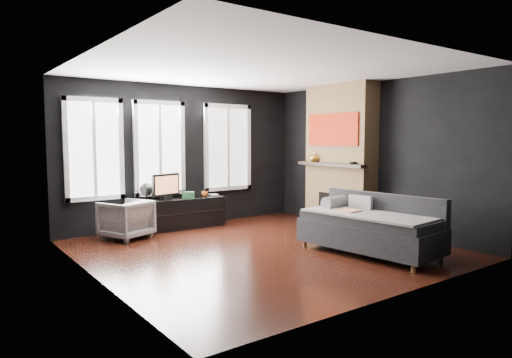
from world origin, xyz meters
TOP-DOWN VIEW (x-y plane):
  - floor at (0.00, 0.00)m, footprint 5.00×5.00m
  - ceiling at (0.00, 0.00)m, footprint 5.00×5.00m
  - wall_back at (0.00, 2.50)m, footprint 5.00×0.02m
  - wall_left at (-2.50, 0.00)m, footprint 0.02×5.00m
  - wall_right at (2.50, 0.00)m, footprint 0.02×5.00m
  - windows at (-0.45, 2.46)m, footprint 4.00×0.16m
  - fireplace at (2.30, 0.60)m, footprint 0.70×1.62m
  - sofa at (1.10, -1.14)m, footprint 1.24×2.12m
  - stripe_pillow at (1.29, -0.81)m, footprint 0.17×0.38m
  - armchair at (-1.41, 1.95)m, footprint 0.90×0.88m
  - media_console at (-0.25, 2.24)m, footprint 1.66×0.56m
  - monitor at (-0.55, 2.23)m, footprint 0.62×0.27m
  - desk_fan at (-0.90, 2.29)m, footprint 0.26×0.26m
  - mug at (0.24, 2.17)m, footprint 0.14×0.11m
  - book at (0.42, 2.29)m, footprint 0.16×0.05m
  - storage_box at (-0.11, 2.19)m, footprint 0.25×0.20m
  - mantel_vase at (2.05, 1.05)m, footprint 0.24×0.24m
  - mantel_clock at (2.05, 0.05)m, footprint 0.17×0.17m

SIDE VIEW (x-z plane):
  - floor at x=0.00m, z-range 0.00..0.00m
  - media_console at x=-0.25m, z-range 0.00..0.57m
  - armchair at x=-1.41m, z-range 0.00..0.72m
  - sofa at x=1.10m, z-range 0.00..0.87m
  - storage_box at x=-0.11m, z-range 0.57..0.68m
  - stripe_pillow at x=1.29m, z-range 0.44..0.81m
  - mug at x=0.24m, z-range 0.57..0.70m
  - book at x=0.42m, z-range 0.57..0.78m
  - desk_fan at x=-0.90m, z-range 0.57..0.90m
  - monitor at x=-0.55m, z-range 0.57..1.11m
  - mantel_clock at x=2.05m, z-range 1.23..1.27m
  - mantel_vase at x=2.05m, z-range 1.23..1.41m
  - wall_back at x=0.00m, z-range 0.00..2.70m
  - wall_left at x=-2.50m, z-range 0.00..2.70m
  - wall_right at x=2.50m, z-range 0.00..2.70m
  - fireplace at x=2.30m, z-range 0.00..2.70m
  - windows at x=-0.45m, z-range 1.50..3.26m
  - ceiling at x=0.00m, z-range 2.70..2.70m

